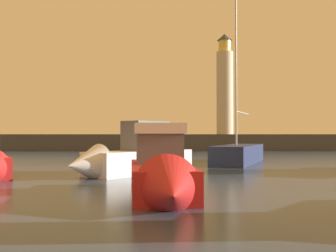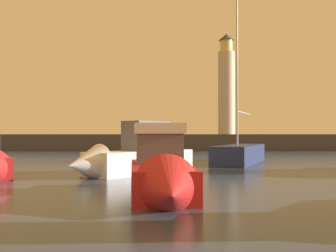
% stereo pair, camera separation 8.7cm
% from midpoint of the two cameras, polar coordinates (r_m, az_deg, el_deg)
% --- Properties ---
extents(ground_plane, '(220.00, 220.00, 0.00)m').
position_cam_midpoint_polar(ground_plane, '(26.95, 3.54, -5.52)').
color(ground_plane, '#2D3D51').
extents(breakwater, '(70.93, 4.86, 2.06)m').
position_cam_midpoint_polar(breakwater, '(52.12, 1.27, -2.29)').
color(breakwater, '#423F3D').
rests_on(breakwater, ground_plane).
extents(lighthouse, '(2.11, 2.11, 12.87)m').
position_cam_midpoint_polar(lighthouse, '(53.07, 7.86, 5.45)').
color(lighthouse, beige).
rests_on(lighthouse, breakwater).
extents(motorboat_2, '(2.44, 7.24, 2.83)m').
position_cam_midpoint_polar(motorboat_2, '(13.35, -0.99, -6.60)').
color(motorboat_2, '#B21E1E').
rests_on(motorboat_2, ground_plane).
extents(motorboat_3, '(6.58, 7.05, 3.04)m').
position_cam_midpoint_polar(motorboat_3, '(21.07, -5.53, -4.36)').
color(motorboat_3, white).
rests_on(motorboat_3, ground_plane).
extents(sailboat_moored, '(5.26, 8.76, 14.41)m').
position_cam_midpoint_polar(sailboat_moored, '(29.46, 9.74, -3.77)').
color(sailboat_moored, '#1E284C').
rests_on(sailboat_moored, ground_plane).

